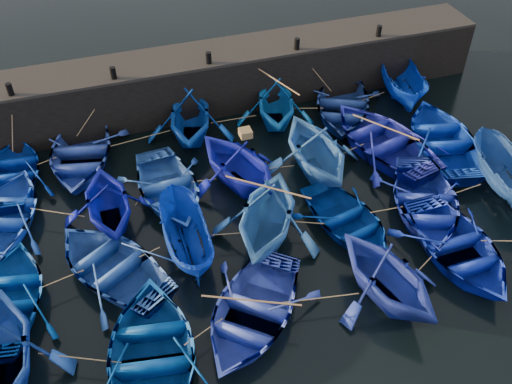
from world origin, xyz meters
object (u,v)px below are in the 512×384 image
object	(u,v)px
boat_0	(14,171)
boat_8	(168,188)
wooden_crate	(245,133)
boat_13	(9,297)

from	to	relation	value
boat_0	boat_8	bearing A→B (deg)	158.83
boat_8	wooden_crate	size ratio (longest dim) A/B	10.31
boat_13	wooden_crate	xyz separation A→B (m)	(8.76, 3.37, 1.96)
boat_8	wooden_crate	xyz separation A→B (m)	(3.05, -0.12, 1.94)
boat_13	boat_0	bearing A→B (deg)	-80.71
boat_0	boat_13	distance (m)	6.40
boat_8	boat_13	bearing A→B (deg)	-152.96
boat_0	boat_8	world-z (taller)	boat_8
wooden_crate	boat_13	bearing A→B (deg)	-158.94
boat_8	boat_13	distance (m)	6.70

